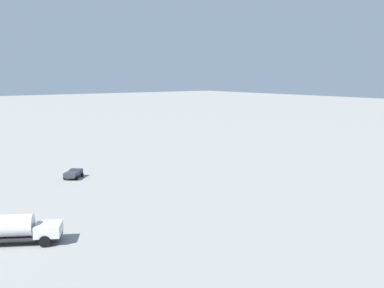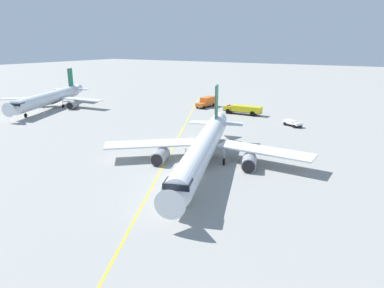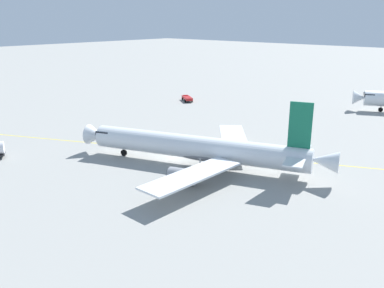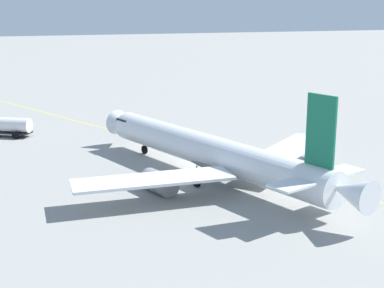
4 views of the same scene
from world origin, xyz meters
name	(u,v)px [view 4 (image 4 of 4)]	position (x,y,z in m)	size (l,w,h in m)	color
ground_plane	(197,164)	(0.00, 0.00, 0.00)	(600.00, 600.00, 0.00)	gray
airliner_main	(213,154)	(6.37, -0.37, 2.89)	(40.11, 33.88, 11.59)	silver
ops_pickup_truck	(329,101)	(-30.86, 37.56, 0.81)	(5.82, 4.83, 1.41)	#232326
fuel_tanker_truck	(4,126)	(-23.14, -22.55, 1.57)	(6.45, 9.00, 2.87)	#232326
taxiway_centreline	(233,163)	(0.93, 4.40, 0.00)	(141.49, 67.65, 0.01)	yellow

